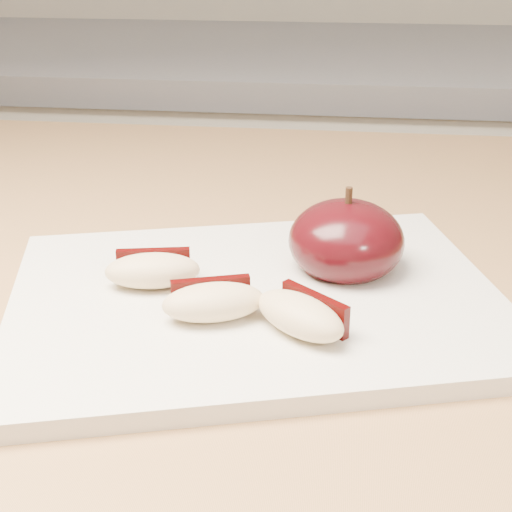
# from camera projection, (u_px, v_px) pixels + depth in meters

# --- Properties ---
(back_cabinet) EXTENTS (2.40, 0.62, 0.94)m
(back_cabinet) POSITION_uv_depth(u_px,v_px,m) (319.00, 297.00, 1.37)
(back_cabinet) COLOR silver
(back_cabinet) RESTS_ON ground
(cutting_board) EXTENTS (0.35, 0.30, 0.01)m
(cutting_board) POSITION_uv_depth(u_px,v_px,m) (256.00, 300.00, 0.45)
(cutting_board) COLOR silver
(cutting_board) RESTS_ON island_counter
(apple_half) EXTENTS (0.10, 0.10, 0.06)m
(apple_half) POSITION_uv_depth(u_px,v_px,m) (346.00, 241.00, 0.47)
(apple_half) COLOR black
(apple_half) RESTS_ON cutting_board
(apple_wedge_a) EXTENTS (0.06, 0.04, 0.02)m
(apple_wedge_a) POSITION_uv_depth(u_px,v_px,m) (153.00, 270.00, 0.45)
(apple_wedge_a) COLOR #DBBC8A
(apple_wedge_a) RESTS_ON cutting_board
(apple_wedge_b) EXTENTS (0.07, 0.05, 0.02)m
(apple_wedge_b) POSITION_uv_depth(u_px,v_px,m) (213.00, 301.00, 0.42)
(apple_wedge_b) COLOR #DBBC8A
(apple_wedge_b) RESTS_ON cutting_board
(apple_wedge_c) EXTENTS (0.07, 0.06, 0.02)m
(apple_wedge_c) POSITION_uv_depth(u_px,v_px,m) (302.00, 315.00, 0.40)
(apple_wedge_c) COLOR #DBBC8A
(apple_wedge_c) RESTS_ON cutting_board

